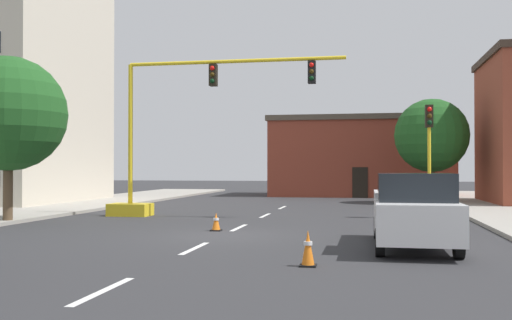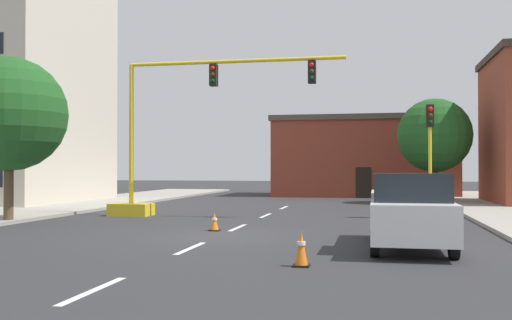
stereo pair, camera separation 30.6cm
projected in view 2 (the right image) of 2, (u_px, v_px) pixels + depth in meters
ground_plane at (220, 236)px, 18.52m from camera, size 160.00×160.00×0.00m
sidewalk_left at (31, 210)px, 28.65m from camera, size 6.00×56.00×0.14m
lane_stripe_seg_1 at (93, 290)px, 10.19m from camera, size 0.16×2.40×0.01m
lane_stripe_seg_2 at (191, 248)px, 15.58m from camera, size 0.16×2.40×0.01m
lane_stripe_seg_3 at (238, 228)px, 20.98m from camera, size 0.16×2.40×0.01m
lane_stripe_seg_4 at (266, 216)px, 26.37m from camera, size 0.16×2.40×0.01m
lane_stripe_seg_5 at (284, 207)px, 31.76m from camera, size 0.16×2.40×0.01m
building_brick_center at (364, 157)px, 45.78m from camera, size 13.76×7.92×6.04m
traffic_signal_gantry at (161, 164)px, 26.07m from camera, size 10.44×1.20×6.83m
traffic_light_pole_right at (430, 135)px, 24.80m from camera, size 0.32×0.47×4.80m
tree_left_near at (9, 114)px, 22.64m from camera, size 4.39×4.39×6.41m
tree_right_far at (435, 135)px, 35.44m from camera, size 4.43×4.43×6.32m
pickup_truck_white at (410, 211)px, 15.61m from camera, size 2.03×5.41×1.99m
traffic_cone_roadside_a at (301, 249)px, 12.70m from camera, size 0.36×0.36×0.78m
traffic_cone_roadside_b at (214, 222)px, 19.96m from camera, size 0.36×0.36×0.62m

